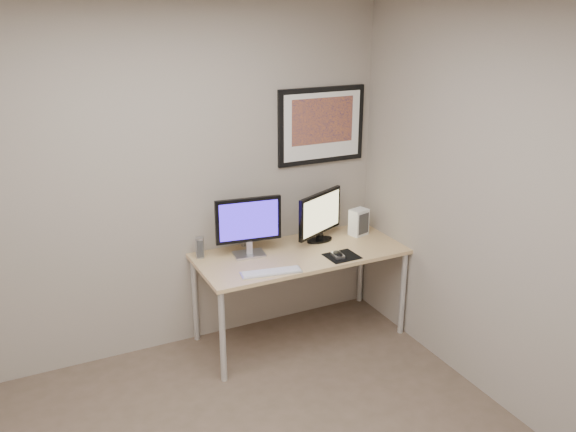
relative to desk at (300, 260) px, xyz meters
name	(u,v)px	position (x,y,z in m)	size (l,w,h in m)	color
room	(209,184)	(-1.00, -0.90, 0.98)	(3.60, 3.60, 3.60)	white
desk	(300,260)	(0.00, 0.00, 0.00)	(1.60, 0.70, 0.73)	#9D854C
framed_art	(322,125)	(0.35, 0.33, 0.96)	(0.75, 0.04, 0.60)	black
monitor_large	(249,224)	(-0.38, 0.11, 0.32)	(0.50, 0.19, 0.45)	#B0B0B5
monitor_tv	(320,216)	(0.24, 0.13, 0.28)	(0.48, 0.25, 0.40)	black
speaker_left	(200,248)	(-0.72, 0.23, 0.15)	(0.06, 0.06, 0.16)	#B0B0B5
speaker_right	(245,236)	(-0.33, 0.30, 0.15)	(0.06, 0.06, 0.16)	#B0B0B5
keyboard	(271,272)	(-0.36, -0.25, 0.07)	(0.43, 0.12, 0.02)	silver
mousepad	(342,256)	(0.24, -0.21, 0.07)	(0.24, 0.21, 0.00)	black
mouse	(338,254)	(0.21, -0.21, 0.09)	(0.07, 0.12, 0.04)	black
fan_unit	(359,222)	(0.60, 0.12, 0.17)	(0.14, 0.10, 0.22)	silver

